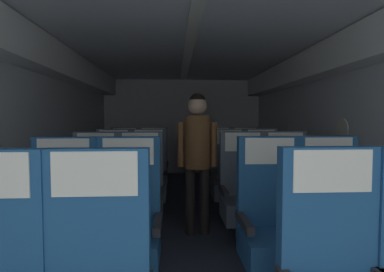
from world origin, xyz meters
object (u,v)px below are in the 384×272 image
seat_b_right_aisle (332,223)px  seat_c_right_aisle (288,194)px  seat_e_right_window (218,167)px  seat_c_left_window (95,197)px  seat_b_left_aisle (127,228)px  seat_d_right_aisle (263,177)px  seat_e_left_aisle (153,168)px  seat_d_left_window (113,179)px  seat_d_left_aisle (149,179)px  seat_d_right_window (229,178)px  seat_c_right_window (244,195)px  seat_c_left_aisle (140,196)px  seat_e_left_window (124,168)px  seat_b_right_window (272,226)px  seat_b_left_window (61,229)px  seat_e_right_aisle (246,167)px  flight_attendant (197,148)px

seat_b_right_aisle → seat_c_right_aisle: size_ratio=1.00×
seat_e_right_window → seat_c_left_window: bearing=-129.6°
seat_b_left_aisle → seat_d_right_aisle: 2.42m
seat_e_left_aisle → seat_d_left_window: bearing=-116.0°
seat_c_right_aisle → seat_e_left_aisle: 2.43m
seat_d_left_aisle → seat_d_right_window: size_ratio=1.00×
seat_c_right_window → seat_d_left_window: same height
seat_d_left_aisle → seat_d_right_window: 1.08m
seat_c_left_aisle → seat_d_left_aisle: same height
seat_d_left_window → seat_d_left_aisle: same height
seat_e_left_aisle → seat_c_left_aisle: bearing=-90.2°
seat_d_right_aisle → seat_c_left_window: bearing=-155.0°
seat_c_left_aisle → seat_d_right_aisle: same height
seat_c_right_window → seat_e_left_window: 2.42m
seat_b_right_aisle → seat_d_left_aisle: bearing=129.8°
seat_b_right_window → seat_c_right_window: same height
seat_d_right_aisle → seat_d_right_window: 0.47m
seat_d_right_aisle → seat_e_left_window: 2.22m
seat_c_left_aisle → seat_d_left_aisle: (0.01, 0.92, 0.00)m
seat_b_left_window → seat_c_left_aisle: bearing=64.2°
seat_c_left_window → seat_c_right_window: same height
seat_b_right_window → seat_c_right_aisle: size_ratio=1.00×
seat_b_left_aisle → seat_b_right_window: same height
seat_c_right_aisle → seat_e_right_window: same height
seat_b_right_aisle → seat_e_left_window: same height
seat_b_left_window → seat_c_left_aisle: 1.05m
seat_b_left_window → seat_c_left_window: bearing=90.0°
seat_b_right_window → seat_c_right_aisle: same height
seat_d_left_window → seat_e_right_window: bearing=31.1°
seat_e_left_window → seat_e_right_aisle: (2.02, 0.01, 0.00)m
seat_e_left_window → flight_attendant: size_ratio=0.73×
seat_b_right_window → flight_attendant: (-0.48, 1.11, 0.48)m
seat_b_left_aisle → seat_b_right_aisle: size_ratio=1.00×
seat_c_right_window → seat_e_left_window: (-1.55, 1.86, 0.00)m
seat_b_right_window → flight_attendant: bearing=113.2°
seat_b_right_aisle → seat_d_left_aisle: (-1.55, 1.85, 0.00)m
seat_b_right_aisle → seat_d_left_window: (-2.01, 1.85, 0.00)m
seat_d_left_aisle → seat_b_left_window: bearing=-104.2°
seat_b_left_window → seat_e_left_aisle: 2.84m
seat_e_left_window → flight_attendant: 2.07m
seat_c_right_aisle → seat_d_right_aisle: bearing=89.7°
seat_e_left_window → seat_c_left_aisle: bearing=-76.1°
seat_c_left_aisle → seat_d_right_window: same height
flight_attendant → seat_c_right_aisle: bearing=163.6°
seat_d_right_aisle → seat_e_left_aisle: 1.82m
seat_c_left_aisle → seat_c_right_window: 1.09m
seat_e_right_aisle → flight_attendant: size_ratio=0.73×
seat_b_right_window → seat_c_left_aisle: 1.45m
seat_e_left_window → seat_b_left_aisle: bearing=-80.4°
seat_e_left_aisle → seat_e_right_aisle: 1.56m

